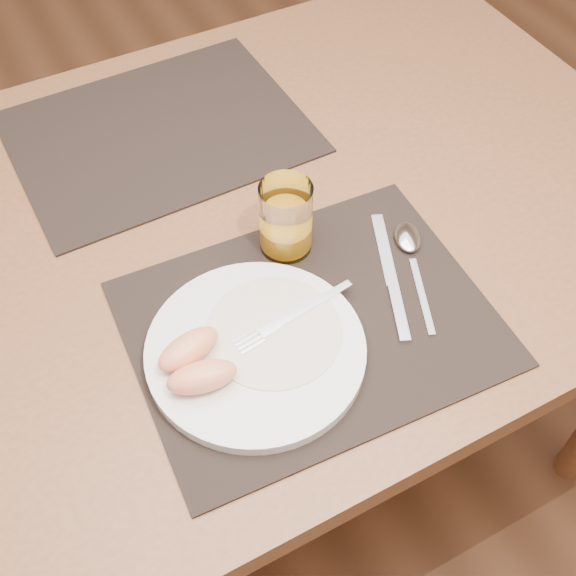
{
  "coord_description": "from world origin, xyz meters",
  "views": [
    {
      "loc": [
        -0.25,
        -0.68,
        1.5
      ],
      "look_at": [
        0.02,
        -0.17,
        0.77
      ],
      "focal_mm": 45.0,
      "sensor_mm": 36.0,
      "label": 1
    }
  ],
  "objects_px": {
    "placemat_near": "(311,323)",
    "plate": "(256,350)",
    "spoon": "(409,246)",
    "knife": "(393,285)",
    "placemat_far": "(159,132)",
    "table": "(222,259)",
    "fork": "(285,321)",
    "juice_glass": "(286,221)"
  },
  "relations": [
    {
      "from": "placemat_near",
      "to": "juice_glass",
      "type": "distance_m",
      "value": 0.14
    },
    {
      "from": "placemat_far",
      "to": "juice_glass",
      "type": "xyz_separation_m",
      "value": [
        0.07,
        -0.31,
        0.05
      ]
    },
    {
      "from": "table",
      "to": "plate",
      "type": "bearing_deg",
      "value": -103.16
    },
    {
      "from": "juice_glass",
      "to": "table",
      "type": "bearing_deg",
      "value": 125.02
    },
    {
      "from": "plate",
      "to": "fork",
      "type": "bearing_deg",
      "value": 18.49
    },
    {
      "from": "placemat_far",
      "to": "plate",
      "type": "bearing_deg",
      "value": -96.43
    },
    {
      "from": "placemat_far",
      "to": "fork",
      "type": "distance_m",
      "value": 0.43
    },
    {
      "from": "fork",
      "to": "knife",
      "type": "xyz_separation_m",
      "value": [
        0.16,
        -0.01,
        -0.02
      ]
    },
    {
      "from": "table",
      "to": "plate",
      "type": "relative_size",
      "value": 5.19
    },
    {
      "from": "fork",
      "to": "placemat_near",
      "type": "bearing_deg",
      "value": -10.33
    },
    {
      "from": "knife",
      "to": "juice_glass",
      "type": "relative_size",
      "value": 1.93
    },
    {
      "from": "knife",
      "to": "juice_glass",
      "type": "xyz_separation_m",
      "value": [
        -0.09,
        0.13,
        0.05
      ]
    },
    {
      "from": "spoon",
      "to": "table",
      "type": "bearing_deg",
      "value": 140.33
    },
    {
      "from": "plate",
      "to": "spoon",
      "type": "bearing_deg",
      "value": 12.01
    },
    {
      "from": "knife",
      "to": "spoon",
      "type": "bearing_deg",
      "value": 38.77
    },
    {
      "from": "placemat_near",
      "to": "fork",
      "type": "xyz_separation_m",
      "value": [
        -0.03,
        0.01,
        0.02
      ]
    },
    {
      "from": "placemat_near",
      "to": "placemat_far",
      "type": "height_order",
      "value": "same"
    },
    {
      "from": "placemat_far",
      "to": "plate",
      "type": "relative_size",
      "value": 1.67
    },
    {
      "from": "placemat_far",
      "to": "knife",
      "type": "relative_size",
      "value": 2.16
    },
    {
      "from": "placemat_near",
      "to": "table",
      "type": "bearing_deg",
      "value": 97.56
    },
    {
      "from": "table",
      "to": "placemat_far",
      "type": "distance_m",
      "value": 0.24
    },
    {
      "from": "table",
      "to": "juice_glass",
      "type": "height_order",
      "value": "juice_glass"
    },
    {
      "from": "plate",
      "to": "spoon",
      "type": "distance_m",
      "value": 0.27
    },
    {
      "from": "plate",
      "to": "juice_glass",
      "type": "relative_size",
      "value": 2.5
    },
    {
      "from": "spoon",
      "to": "placemat_far",
      "type": "bearing_deg",
      "value": 118.39
    },
    {
      "from": "knife",
      "to": "plate",
      "type": "bearing_deg",
      "value": -177.18
    },
    {
      "from": "table",
      "to": "knife",
      "type": "xyz_separation_m",
      "value": [
        0.15,
        -0.22,
        0.09
      ]
    },
    {
      "from": "knife",
      "to": "juice_glass",
      "type": "distance_m",
      "value": 0.17
    },
    {
      "from": "fork",
      "to": "spoon",
      "type": "xyz_separation_m",
      "value": [
        0.21,
        0.04,
        -0.01
      ]
    },
    {
      "from": "placemat_near",
      "to": "placemat_far",
      "type": "xyz_separation_m",
      "value": [
        -0.03,
        0.44,
        0.0
      ]
    },
    {
      "from": "juice_glass",
      "to": "knife",
      "type": "bearing_deg",
      "value": -55.41
    },
    {
      "from": "placemat_far",
      "to": "table",
      "type": "bearing_deg",
      "value": -89.2
    },
    {
      "from": "table",
      "to": "placemat_near",
      "type": "xyz_separation_m",
      "value": [
        0.03,
        -0.22,
        0.09
      ]
    },
    {
      "from": "placemat_near",
      "to": "plate",
      "type": "xyz_separation_m",
      "value": [
        -0.08,
        -0.01,
        0.01
      ]
    },
    {
      "from": "placemat_far",
      "to": "juice_glass",
      "type": "bearing_deg",
      "value": -78.01
    },
    {
      "from": "table",
      "to": "knife",
      "type": "relative_size",
      "value": 6.72
    },
    {
      "from": "placemat_near",
      "to": "juice_glass",
      "type": "height_order",
      "value": "juice_glass"
    },
    {
      "from": "spoon",
      "to": "juice_glass",
      "type": "distance_m",
      "value": 0.18
    },
    {
      "from": "fork",
      "to": "juice_glass",
      "type": "bearing_deg",
      "value": 61.57
    },
    {
      "from": "plate",
      "to": "table",
      "type": "bearing_deg",
      "value": 76.84
    },
    {
      "from": "placemat_far",
      "to": "placemat_near",
      "type": "bearing_deg",
      "value": -85.8
    },
    {
      "from": "placemat_near",
      "to": "knife",
      "type": "xyz_separation_m",
      "value": [
        0.12,
        -0.0,
        0.0
      ]
    }
  ]
}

